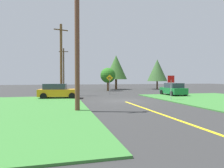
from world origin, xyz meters
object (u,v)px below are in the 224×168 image
object	(u,v)px
pine_tree_center	(116,67)
oak_tree_right	(108,75)
utility_pole_mid	(61,59)
car_on_crossroad	(173,89)
parked_car_near_building	(58,91)
utility_pole_near	(77,42)
utility_pole_far	(64,68)
direction_sign	(110,82)
oak_tree_left	(157,70)
stop_sign	(171,83)

from	to	relation	value
pine_tree_center	oak_tree_right	world-z (taller)	pine_tree_center
utility_pole_mid	oak_tree_right	xyz separation A→B (m)	(8.17, 8.84, -1.89)
car_on_crossroad	parked_car_near_building	bearing A→B (deg)	93.56
utility_pole_near	pine_tree_center	bearing A→B (deg)	69.52
parked_car_near_building	car_on_crossroad	xyz separation A→B (m)	(14.27, 0.35, -0.00)
parked_car_near_building	car_on_crossroad	world-z (taller)	same
parked_car_near_building	oak_tree_right	size ratio (longest dim) A/B	1.09
utility_pole_mid	utility_pole_far	xyz separation A→B (m)	(0.51, 13.25, -0.51)
car_on_crossroad	direction_sign	bearing A→B (deg)	66.13
oak_tree_left	parked_car_near_building	bearing A→B (deg)	-141.23
car_on_crossroad	oak_tree_left	distance (m)	16.88
utility_pole_near	direction_sign	bearing A→B (deg)	68.00
utility_pole_mid	oak_tree_left	xyz separation A→B (m)	(19.51, 12.14, -0.71)
parked_car_near_building	oak_tree_right	world-z (taller)	oak_tree_right
parked_car_near_building	direction_sign	world-z (taller)	direction_sign
stop_sign	utility_pole_far	bearing A→B (deg)	-60.64
utility_pole_mid	direction_sign	world-z (taller)	utility_pole_mid
utility_pole_far	car_on_crossroad	bearing A→B (deg)	-51.29
utility_pole_mid	stop_sign	bearing A→B (deg)	-37.97
parked_car_near_building	oak_tree_right	distance (m)	15.39
oak_tree_left	utility_pole_near	bearing A→B (deg)	-126.14
parked_car_near_building	utility_pole_mid	world-z (taller)	utility_pole_mid
stop_sign	utility_pole_mid	size ratio (longest dim) A/B	0.27
parked_car_near_building	car_on_crossroad	size ratio (longest dim) A/B	1.11
utility_pole_near	oak_tree_left	bearing A→B (deg)	53.86
utility_pole_near	utility_pole_far	xyz separation A→B (m)	(-0.46, 26.51, -0.45)
utility_pole_far	pine_tree_center	xyz separation A→B (m)	(10.49, 0.35, 0.39)
direction_sign	pine_tree_center	xyz separation A→B (m)	(4.60, 13.41, 2.82)
car_on_crossroad	utility_pole_mid	distance (m)	14.84
utility_pole_near	oak_tree_right	world-z (taller)	utility_pole_near
parked_car_near_building	utility_pole_near	world-z (taller)	utility_pole_near
parked_car_near_building	utility_pole_near	size ratio (longest dim) A/B	0.50
stop_sign	car_on_crossroad	world-z (taller)	stop_sign
direction_sign	oak_tree_left	world-z (taller)	oak_tree_left
utility_pole_far	utility_pole_near	bearing A→B (deg)	-89.01
parked_car_near_building	utility_pole_near	distance (m)	10.25
oak_tree_left	car_on_crossroad	bearing A→B (deg)	-109.76
stop_sign	direction_sign	xyz separation A→B (m)	(-4.30, 8.55, -0.03)
utility_pole_near	direction_sign	distance (m)	14.79
utility_pole_near	pine_tree_center	size ratio (longest dim) A/B	1.28
oak_tree_left	oak_tree_right	bearing A→B (deg)	-163.78
car_on_crossroad	direction_sign	size ratio (longest dim) A/B	1.49
stop_sign	utility_pole_mid	bearing A→B (deg)	-33.88
parked_car_near_building	oak_tree_left	distance (m)	25.68
utility_pole_mid	oak_tree_right	distance (m)	12.19
utility_pole_mid	direction_sign	size ratio (longest dim) A/B	3.32
stop_sign	oak_tree_right	world-z (taller)	oak_tree_right
car_on_crossroad	oak_tree_left	world-z (taller)	oak_tree_left
car_on_crossroad	oak_tree_right	xyz separation A→B (m)	(-5.74, 12.31, 1.97)
parked_car_near_building	direction_sign	xyz separation A→B (m)	(6.76, 4.01, 0.90)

